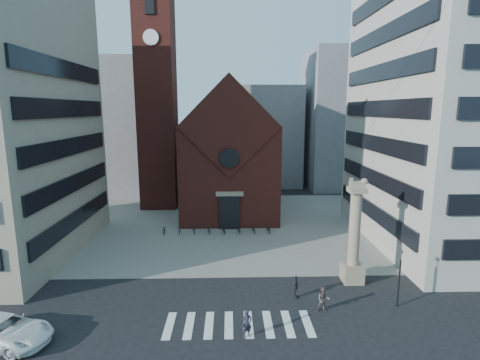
% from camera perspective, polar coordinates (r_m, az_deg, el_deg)
% --- Properties ---
extents(ground, '(120.00, 120.00, 0.00)m').
position_cam_1_polar(ground, '(28.97, -1.50, -18.02)').
color(ground, black).
rests_on(ground, ground).
extents(piazza, '(46.00, 30.00, 0.05)m').
position_cam_1_polar(piazza, '(46.52, -1.57, -6.66)').
color(piazza, gray).
rests_on(piazza, ground).
extents(zebra_crossing, '(10.20, 3.20, 0.01)m').
position_cam_1_polar(zebra_crossing, '(26.38, -0.20, -21.14)').
color(zebra_crossing, white).
rests_on(zebra_crossing, ground).
extents(church, '(12.00, 16.65, 18.00)m').
position_cam_1_polar(church, '(50.78, -1.63, 4.01)').
color(church, maroon).
rests_on(church, ground).
extents(campanile, '(5.50, 5.50, 31.20)m').
position_cam_1_polar(campanile, '(54.35, -12.54, 12.39)').
color(campanile, maroon).
rests_on(campanile, ground).
extents(building_right, '(18.00, 22.00, 32.00)m').
position_cam_1_polar(building_right, '(44.48, 31.77, 11.83)').
color(building_right, '#ABA79B').
rests_on(building_right, ground).
extents(bg_block_left, '(16.00, 14.00, 22.00)m').
position_cam_1_polar(bg_block_left, '(68.45, -18.80, 7.72)').
color(bg_block_left, gray).
rests_on(bg_block_left, ground).
extents(bg_block_mid, '(14.00, 12.00, 18.00)m').
position_cam_1_polar(bg_block_mid, '(70.82, 3.25, 6.73)').
color(bg_block_mid, gray).
rests_on(bg_block_mid, ground).
extents(bg_block_right, '(16.00, 14.00, 24.00)m').
position_cam_1_polar(bg_block_right, '(70.92, 16.63, 8.74)').
color(bg_block_right, gray).
rests_on(bg_block_right, ground).
extents(lion_column, '(1.63, 1.60, 8.68)m').
position_cam_1_polar(lion_column, '(31.88, 16.98, -8.94)').
color(lion_column, gray).
rests_on(lion_column, ground).
extents(traffic_light, '(0.13, 0.16, 4.30)m').
position_cam_1_polar(traffic_light, '(29.58, 23.12, -13.37)').
color(traffic_light, black).
rests_on(traffic_light, ground).
extents(white_car, '(6.43, 4.28, 1.64)m').
position_cam_1_polar(white_car, '(28.14, -32.31, -18.83)').
color(white_car, white).
rests_on(white_car, ground).
extents(pedestrian_0, '(0.76, 0.64, 1.77)m').
position_cam_1_polar(pedestrian_0, '(24.78, 1.07, -21.05)').
color(pedestrian_0, '#2A2837').
rests_on(pedestrian_0, ground).
extents(pedestrian_1, '(0.93, 0.76, 1.79)m').
position_cam_1_polar(pedestrian_1, '(27.96, 12.59, -17.35)').
color(pedestrian_1, '#564845').
rests_on(pedestrian_1, ground).
extents(pedestrian_2, '(0.73, 1.11, 1.75)m').
position_cam_1_polar(pedestrian_2, '(29.36, 8.44, -15.80)').
color(pedestrian_2, '#2A2A32').
rests_on(pedestrian_2, ground).
extents(scooter_0, '(0.81, 1.74, 0.88)m').
position_cam_1_polar(scooter_0, '(43.60, -11.46, -7.45)').
color(scooter_0, black).
rests_on(scooter_0, piazza).
extents(scooter_1, '(0.68, 1.67, 0.98)m').
position_cam_1_polar(scooter_1, '(43.33, -9.24, -7.42)').
color(scooter_1, black).
rests_on(scooter_1, piazza).
extents(scooter_2, '(0.81, 1.74, 0.88)m').
position_cam_1_polar(scooter_2, '(43.15, -6.99, -7.50)').
color(scooter_2, black).
rests_on(scooter_2, piazza).
extents(scooter_3, '(0.68, 1.67, 0.98)m').
position_cam_1_polar(scooter_3, '(43.01, -4.72, -7.45)').
color(scooter_3, black).
rests_on(scooter_3, piazza).
extents(scooter_4, '(0.81, 1.74, 0.88)m').
position_cam_1_polar(scooter_4, '(42.97, -2.45, -7.51)').
color(scooter_4, black).
rests_on(scooter_4, piazza).
extents(scooter_5, '(0.68, 1.67, 0.98)m').
position_cam_1_polar(scooter_5, '(42.96, -0.17, -7.43)').
color(scooter_5, black).
rests_on(scooter_5, piazza).
extents(scooter_6, '(0.81, 1.74, 0.88)m').
position_cam_1_polar(scooter_6, '(43.05, 2.10, -7.47)').
color(scooter_6, black).
rests_on(scooter_6, piazza).
extents(scooter_7, '(0.68, 1.67, 0.98)m').
position_cam_1_polar(scooter_7, '(43.18, 4.36, -7.37)').
color(scooter_7, black).
rests_on(scooter_7, piazza).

